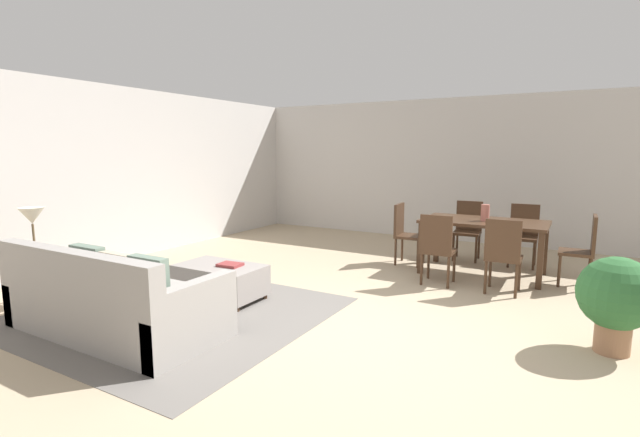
% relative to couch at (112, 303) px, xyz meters
% --- Properties ---
extents(ground_plane, '(10.80, 10.80, 0.00)m').
position_rel_couch_xyz_m(ground_plane, '(1.96, 1.25, -0.29)').
color(ground_plane, tan).
extents(wall_back, '(9.00, 0.12, 2.70)m').
position_rel_couch_xyz_m(wall_back, '(1.96, 6.25, 1.06)').
color(wall_back, beige).
rests_on(wall_back, ground_plane).
extents(wall_left, '(0.12, 11.00, 2.70)m').
position_rel_couch_xyz_m(wall_left, '(-2.54, 1.75, 1.06)').
color(wall_left, beige).
rests_on(wall_left, ground_plane).
extents(area_rug, '(3.00, 2.80, 0.01)m').
position_rel_couch_xyz_m(area_rug, '(0.10, 0.66, -0.29)').
color(area_rug, slate).
rests_on(area_rug, ground_plane).
extents(couch, '(2.14, 0.97, 0.86)m').
position_rel_couch_xyz_m(couch, '(0.00, 0.00, 0.00)').
color(couch, gray).
rests_on(couch, ground_plane).
extents(ottoman_table, '(1.01, 0.60, 0.40)m').
position_rel_couch_xyz_m(ottoman_table, '(0.20, 1.27, -0.06)').
color(ottoman_table, gray).
rests_on(ottoman_table, ground_plane).
extents(side_table, '(0.40, 0.40, 0.58)m').
position_rel_couch_xyz_m(side_table, '(-1.37, 0.07, 0.16)').
color(side_table, olive).
rests_on(side_table, ground_plane).
extents(table_lamp, '(0.26, 0.26, 0.53)m').
position_rel_couch_xyz_m(table_lamp, '(-1.37, 0.07, 0.70)').
color(table_lamp, brown).
rests_on(table_lamp, side_table).
extents(dining_table, '(1.63, 0.92, 0.76)m').
position_rel_couch_xyz_m(dining_table, '(2.63, 3.93, 0.37)').
color(dining_table, '#422B1C').
rests_on(dining_table, ground_plane).
extents(dining_chair_near_left, '(0.41, 0.41, 0.92)m').
position_rel_couch_xyz_m(dining_chair_near_left, '(2.23, 3.07, 0.23)').
color(dining_chair_near_left, '#422B1C').
rests_on(dining_chair_near_left, ground_plane).
extents(dining_chair_near_right, '(0.41, 0.41, 0.92)m').
position_rel_couch_xyz_m(dining_chair_near_right, '(3.01, 3.08, 0.23)').
color(dining_chair_near_right, '#422B1C').
rests_on(dining_chair_near_right, ground_plane).
extents(dining_chair_far_left, '(0.43, 0.43, 0.92)m').
position_rel_couch_xyz_m(dining_chair_far_left, '(2.24, 4.77, 0.23)').
color(dining_chair_far_left, '#422B1C').
rests_on(dining_chair_far_left, ground_plane).
extents(dining_chair_far_right, '(0.42, 0.42, 0.92)m').
position_rel_couch_xyz_m(dining_chair_far_right, '(3.06, 4.75, 0.23)').
color(dining_chair_far_right, '#422B1C').
rests_on(dining_chair_far_right, ground_plane).
extents(dining_chair_head_east, '(0.41, 0.41, 0.92)m').
position_rel_couch_xyz_m(dining_chair_head_east, '(3.85, 3.94, 0.23)').
color(dining_chair_head_east, '#422B1C').
rests_on(dining_chair_head_east, ground_plane).
extents(dining_chair_head_west, '(0.42, 0.42, 0.92)m').
position_rel_couch_xyz_m(dining_chair_head_west, '(1.48, 3.96, 0.23)').
color(dining_chair_head_west, '#422B1C').
rests_on(dining_chair_head_west, ground_plane).
extents(vase_centerpiece, '(0.11, 0.11, 0.23)m').
position_rel_couch_xyz_m(vase_centerpiece, '(2.64, 3.89, 0.58)').
color(vase_centerpiece, '#B26659').
rests_on(vase_centerpiece, dining_table).
extents(book_on_ottoman, '(0.27, 0.22, 0.03)m').
position_rel_couch_xyz_m(book_on_ottoman, '(0.33, 1.30, 0.12)').
color(book_on_ottoman, maroon).
rests_on(book_on_ottoman, ottoman_table).
extents(potted_plant, '(0.62, 0.62, 0.83)m').
position_rel_couch_xyz_m(potted_plant, '(4.09, 1.85, 0.20)').
color(potted_plant, '#996B4C').
rests_on(potted_plant, ground_plane).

